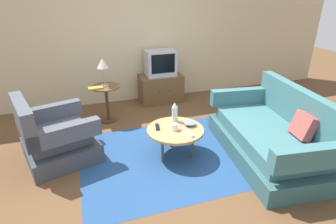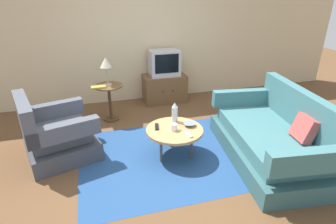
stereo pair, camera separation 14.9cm
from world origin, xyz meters
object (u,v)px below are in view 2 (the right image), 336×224
coffee_table (175,131)px  side_table (109,95)px  table_lamp (106,64)px  couch (273,139)px  armchair (56,136)px  mug (174,127)px  bowl (189,125)px  television (164,63)px  vase (175,113)px  tv_stand (165,88)px  tv_remote_silver (188,134)px  book (98,87)px  tv_remote_dark (157,127)px

coffee_table → side_table: (-0.73, 1.39, 0.07)m
table_lamp → couch: bearing=-42.5°
armchair → mug: 1.58m
bowl → couch: bearing=-23.1°
coffee_table → couch: bearing=-18.2°
side_table → bowl: side_table is taller
armchair → television: (1.93, 1.56, 0.48)m
couch → bowl: bearing=74.4°
vase → bowl: (0.15, -0.18, -0.12)m
tv_stand → bowl: 1.96m
mug → table_lamp: bearing=116.6°
mug → tv_remote_silver: 0.22m
vase → bowl: vase is taller
couch → tv_stand: bearing=26.7°
couch → book: couch is taller
armchair → couch: bearing=56.8°
side_table → bowl: size_ratio=3.86×
mug → vase: bearing=70.9°
table_lamp → book: bearing=-149.7°
coffee_table → tv_stand: tv_stand is taller
tv_remote_dark → tv_stand: bearing=-6.2°
couch → vase: size_ratio=6.97×
couch → vase: 1.35m
armchair → couch: 2.89m
mug → couch: bearing=-16.5°
book → armchair: bearing=-129.6°
coffee_table → side_table: bearing=117.7°
mug → tv_remote_dark: mug is taller
vase → coffee_table: bearing=-107.2°
tv_remote_dark → tv_remote_silver: (0.34, -0.31, 0.00)m
coffee_table → bowl: bearing=7.0°
armchair → tv_remote_dark: bearing=59.9°
vase → book: 1.46m
mug → book: book is taller
couch → table_lamp: 2.77m
mug → bowl: 0.25m
armchair → coffee_table: (1.53, -0.43, 0.07)m
table_lamp → tv_remote_dark: size_ratio=2.59×
armchair → book: 1.14m
armchair → book: (0.63, 0.88, 0.34)m
armchair → tv_stand: bearing=112.4°
tv_remote_dark → mug: bearing=-114.1°
couch → side_table: size_ratio=3.16×
side_table → vase: 1.42m
bowl → tv_remote_silver: (-0.09, -0.23, -0.01)m
table_lamp → tv_remote_silver: 1.91m
tv_remote_silver → book: 1.84m
table_lamp → bowl: bearing=-55.2°
tv_stand → armchair: bearing=-141.3°
television → bowl: size_ratio=3.49×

